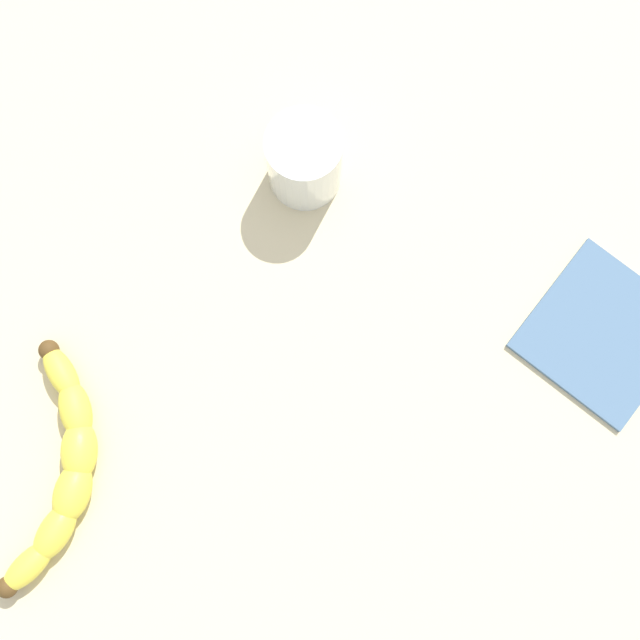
# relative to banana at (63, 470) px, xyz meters

# --- Properties ---
(wooden_tabletop) EXTENTS (1.20, 1.20, 0.03)m
(wooden_tabletop) POSITION_rel_banana_xyz_m (-0.16, -0.18, -0.03)
(wooden_tabletop) COLOR beige
(wooden_tabletop) RESTS_ON ground
(banana) EXTENTS (0.12, 0.22, 0.03)m
(banana) POSITION_rel_banana_xyz_m (0.00, 0.00, 0.00)
(banana) COLOR yellow
(banana) RESTS_ON wooden_tabletop
(smoothie_glass) EXTENTS (0.07, 0.07, 0.09)m
(smoothie_glass) POSITION_rel_banana_xyz_m (-0.06, -0.35, 0.02)
(smoothie_glass) COLOR silver
(smoothie_glass) RESTS_ON wooden_tabletop
(folded_napkin) EXTENTS (0.15, 0.15, 0.01)m
(folded_napkin) POSITION_rel_banana_xyz_m (-0.38, -0.35, -0.01)
(folded_napkin) COLOR slate
(folded_napkin) RESTS_ON wooden_tabletop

